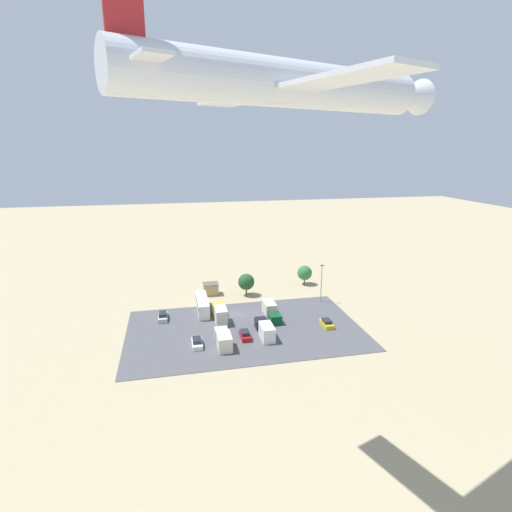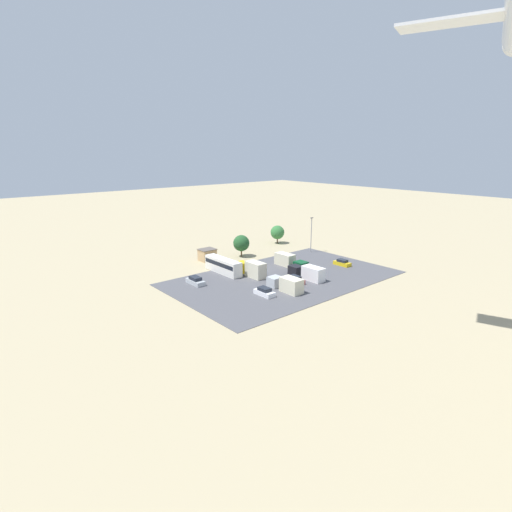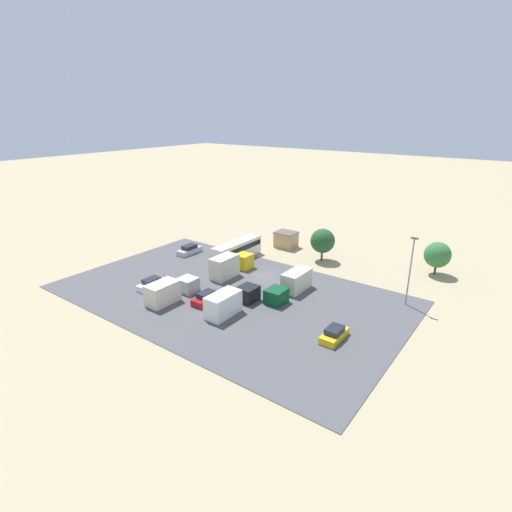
{
  "view_description": "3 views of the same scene",
  "coord_description": "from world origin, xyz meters",
  "px_view_note": "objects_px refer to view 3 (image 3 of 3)",
  "views": [
    {
      "loc": [
        13.89,
        83.72,
        36.67
      ],
      "look_at": [
        1.97,
        28.43,
        21.45
      ],
      "focal_mm": 28.0,
      "sensor_mm": 36.0,
      "label": 1
    },
    {
      "loc": [
        57.83,
        66.95,
        26.95
      ],
      "look_at": [
        5.37,
        5.11,
        5.27
      ],
      "focal_mm": 28.0,
      "sensor_mm": 36.0,
      "label": 2
    },
    {
      "loc": [
        -33.74,
        47.38,
        24.58
      ],
      "look_at": [
        -2.37,
        4.89,
        5.35
      ],
      "focal_mm": 28.0,
      "sensor_mm": 36.0,
      "label": 3
    }
  ],
  "objects_px": {
    "parked_car_0": "(334,334)",
    "parked_car_1": "(206,298)",
    "bus": "(237,250)",
    "parked_truck_3": "(170,291)",
    "parked_car_3": "(152,284)",
    "parked_truck_2": "(231,301)",
    "parked_car_2": "(190,250)",
    "shed_building": "(286,239)",
    "parked_truck_1": "(230,265)",
    "parked_truck_0": "(291,285)"
  },
  "relations": [
    {
      "from": "parked_car_0",
      "to": "parked_car_1",
      "type": "xyz_separation_m",
      "value": [
        18.1,
        1.85,
        0.04
      ]
    },
    {
      "from": "bus",
      "to": "parked_truck_3",
      "type": "xyz_separation_m",
      "value": [
        -2.53,
        17.72,
        -0.44
      ]
    },
    {
      "from": "parked_car_1",
      "to": "parked_car_3",
      "type": "bearing_deg",
      "value": 7.84
    },
    {
      "from": "bus",
      "to": "parked_car_1",
      "type": "relative_size",
      "value": 2.58
    },
    {
      "from": "parked_car_0",
      "to": "parked_truck_2",
      "type": "xyz_separation_m",
      "value": [
        13.92,
        1.7,
        0.74
      ]
    },
    {
      "from": "bus",
      "to": "parked_truck_3",
      "type": "relative_size",
      "value": 1.35
    },
    {
      "from": "parked_car_1",
      "to": "parked_truck_3",
      "type": "xyz_separation_m",
      "value": [
        4.63,
        2.25,
        0.68
      ]
    },
    {
      "from": "parked_car_0",
      "to": "parked_car_2",
      "type": "distance_m",
      "value": 35.96
    },
    {
      "from": "parked_car_2",
      "to": "parked_car_1",
      "type": "bearing_deg",
      "value": 141.6
    },
    {
      "from": "parked_car_3",
      "to": "shed_building",
      "type": "bearing_deg",
      "value": 78.78
    },
    {
      "from": "parked_truck_2",
      "to": "shed_building",
      "type": "bearing_deg",
      "value": 107.38
    },
    {
      "from": "parked_car_3",
      "to": "parked_car_1",
      "type": "bearing_deg",
      "value": 7.84
    },
    {
      "from": "parked_truck_1",
      "to": "parked_car_2",
      "type": "bearing_deg",
      "value": 165.28
    },
    {
      "from": "parked_car_0",
      "to": "shed_building",
      "type": "bearing_deg",
      "value": -48.08
    },
    {
      "from": "parked_car_2",
      "to": "parked_car_3",
      "type": "distance_m",
      "value": 15.56
    },
    {
      "from": "parked_car_3",
      "to": "parked_car_2",
      "type": "bearing_deg",
      "value": 114.83
    },
    {
      "from": "parked_car_2",
      "to": "parked_truck_3",
      "type": "bearing_deg",
      "value": 127.42
    },
    {
      "from": "parked_car_3",
      "to": "parked_truck_3",
      "type": "distance_m",
      "value": 5.11
    },
    {
      "from": "parked_truck_3",
      "to": "parked_truck_1",
      "type": "bearing_deg",
      "value": 85.81
    },
    {
      "from": "parked_truck_3",
      "to": "bus",
      "type": "bearing_deg",
      "value": 98.12
    },
    {
      "from": "parked_truck_1",
      "to": "parked_car_0",
      "type": "bearing_deg",
      "value": -19.41
    },
    {
      "from": "parked_car_0",
      "to": "parked_car_2",
      "type": "relative_size",
      "value": 0.87
    },
    {
      "from": "parked_car_0",
      "to": "parked_car_1",
      "type": "height_order",
      "value": "parked_car_1"
    },
    {
      "from": "parked_truck_0",
      "to": "parked_car_0",
      "type": "bearing_deg",
      "value": 144.25
    },
    {
      "from": "parked_car_0",
      "to": "parked_car_2",
      "type": "height_order",
      "value": "parked_car_2"
    },
    {
      "from": "parked_car_3",
      "to": "parked_truck_3",
      "type": "height_order",
      "value": "parked_truck_3"
    },
    {
      "from": "shed_building",
      "to": "bus",
      "type": "distance_m",
      "value": 11.51
    },
    {
      "from": "shed_building",
      "to": "parked_car_1",
      "type": "distance_m",
      "value": 26.88
    },
    {
      "from": "parked_car_0",
      "to": "parked_car_3",
      "type": "height_order",
      "value": "parked_car_3"
    },
    {
      "from": "shed_building",
      "to": "bus",
      "type": "relative_size",
      "value": 0.36
    },
    {
      "from": "parked_car_3",
      "to": "parked_truck_2",
      "type": "height_order",
      "value": "parked_truck_2"
    },
    {
      "from": "parked_car_0",
      "to": "parked_truck_3",
      "type": "height_order",
      "value": "parked_truck_3"
    },
    {
      "from": "parked_car_1",
      "to": "parked_car_3",
      "type": "xyz_separation_m",
      "value": [
        9.61,
        1.32,
        -0.0
      ]
    },
    {
      "from": "bus",
      "to": "parked_car_3",
      "type": "relative_size",
      "value": 2.5
    },
    {
      "from": "parked_car_3",
      "to": "parked_truck_1",
      "type": "relative_size",
      "value": 0.51
    },
    {
      "from": "parked_truck_0",
      "to": "parked_truck_2",
      "type": "relative_size",
      "value": 1.03
    },
    {
      "from": "parked_truck_3",
      "to": "parked_truck_0",
      "type": "bearing_deg",
      "value": 43.31
    },
    {
      "from": "parked_truck_0",
      "to": "parked_truck_3",
      "type": "relative_size",
      "value": 1.13
    },
    {
      "from": "parked_truck_0",
      "to": "parked_truck_2",
      "type": "xyz_separation_m",
      "value": [
        3.49,
        9.2,
        0.04
      ]
    },
    {
      "from": "bus",
      "to": "parked_car_0",
      "type": "xyz_separation_m",
      "value": [
        -25.26,
        13.62,
        -1.15
      ]
    },
    {
      "from": "shed_building",
      "to": "parked_car_3",
      "type": "height_order",
      "value": "shed_building"
    },
    {
      "from": "parked_car_2",
      "to": "parked_truck_2",
      "type": "xyz_separation_m",
      "value": [
        -20.33,
        12.66,
        0.69
      ]
    },
    {
      "from": "parked_car_1",
      "to": "parked_truck_3",
      "type": "relative_size",
      "value": 0.52
    },
    {
      "from": "shed_building",
      "to": "parked_car_0",
      "type": "height_order",
      "value": "shed_building"
    },
    {
      "from": "shed_building",
      "to": "parked_car_1",
      "type": "relative_size",
      "value": 0.94
    },
    {
      "from": "bus",
      "to": "parked_car_3",
      "type": "bearing_deg",
      "value": 81.68
    },
    {
      "from": "parked_truck_2",
      "to": "parked_truck_3",
      "type": "distance_m",
      "value": 9.13
    },
    {
      "from": "bus",
      "to": "parked_car_0",
      "type": "distance_m",
      "value": 28.72
    },
    {
      "from": "parked_car_1",
      "to": "parked_car_2",
      "type": "height_order",
      "value": "parked_car_2"
    },
    {
      "from": "bus",
      "to": "parked_car_1",
      "type": "bearing_deg",
      "value": 114.83
    }
  ]
}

